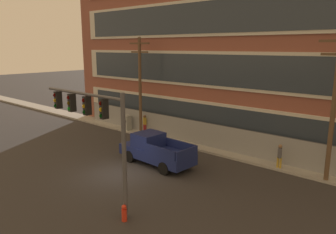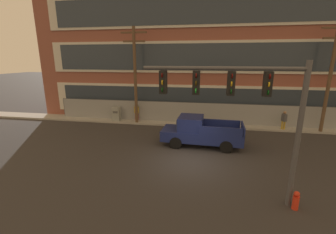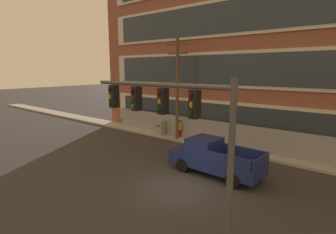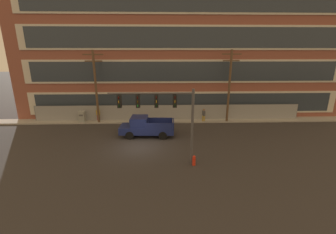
# 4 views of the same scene
# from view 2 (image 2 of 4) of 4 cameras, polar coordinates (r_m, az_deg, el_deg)

# --- Properties ---
(ground_plane) EXTENTS (160.00, 160.00, 0.00)m
(ground_plane) POSITION_cam_2_polar(r_m,az_deg,el_deg) (13.13, 5.37, -11.54)
(ground_plane) COLOR #333030
(sidewalk_building_side) EXTENTS (80.00, 1.79, 0.16)m
(sidewalk_building_side) POSITION_cam_2_polar(r_m,az_deg,el_deg) (20.42, 7.17, -1.73)
(sidewalk_building_side) COLOR #9E9B93
(sidewalk_building_side) RESTS_ON ground
(brick_mill_building) EXTENTS (41.81, 8.74, 19.50)m
(brick_mill_building) POSITION_cam_2_polar(r_m,az_deg,el_deg) (25.23, 20.90, 22.78)
(brick_mill_building) COLOR brown
(brick_mill_building) RESTS_ON ground
(chain_link_fence) EXTENTS (32.06, 0.06, 2.00)m
(chain_link_fence) POSITION_cam_2_polar(r_m,az_deg,el_deg) (20.41, 15.42, 0.57)
(chain_link_fence) COLOR gray
(chain_link_fence) RESTS_ON ground
(traffic_signal_mast) EXTENTS (6.02, 0.43, 5.73)m
(traffic_signal_mast) POSITION_cam_2_polar(r_m,az_deg,el_deg) (8.90, 18.53, 4.32)
(traffic_signal_mast) COLOR #4C4C51
(traffic_signal_mast) RESTS_ON ground
(pickup_truck_navy) EXTENTS (5.49, 2.26, 2.02)m
(pickup_truck_navy) POSITION_cam_2_polar(r_m,az_deg,el_deg) (15.39, 8.08, -3.82)
(pickup_truck_navy) COLOR navy
(pickup_truck_navy) RESTS_ON ground
(utility_pole_near_corner) EXTENTS (2.23, 0.26, 8.39)m
(utility_pole_near_corner) POSITION_cam_2_polar(r_m,az_deg,el_deg) (19.98, -8.36, 11.10)
(utility_pole_near_corner) COLOR brown
(utility_pole_near_corner) RESTS_ON ground
(utility_pole_midblock) EXTENTS (2.17, 0.26, 8.43)m
(utility_pole_midblock) POSITION_cam_2_polar(r_m,az_deg,el_deg) (21.00, 35.94, 8.72)
(utility_pole_midblock) COLOR brown
(utility_pole_midblock) RESTS_ON ground
(electrical_cabinet) EXTENTS (0.66, 0.57, 1.47)m
(electrical_cabinet) POSITION_cam_2_polar(r_m,az_deg,el_deg) (21.41, -12.94, 0.59)
(electrical_cabinet) COLOR #939993
(electrical_cabinet) RESTS_ON ground
(pedestrian_near_cabinet) EXTENTS (0.36, 0.46, 1.69)m
(pedestrian_near_cabinet) POSITION_cam_2_polar(r_m,az_deg,el_deg) (20.52, 27.36, -0.61)
(pedestrian_near_cabinet) COLOR #B7932D
(pedestrian_near_cabinet) RESTS_ON ground
(pedestrian_by_fence) EXTENTS (0.47, 0.41, 1.69)m
(pedestrian_by_fence) POSITION_cam_2_polar(r_m,az_deg,el_deg) (21.23, -8.00, 1.36)
(pedestrian_by_fence) COLOR maroon
(pedestrian_by_fence) RESTS_ON ground
(fire_hydrant) EXTENTS (0.24, 0.24, 0.78)m
(fire_hydrant) POSITION_cam_2_polar(r_m,az_deg,el_deg) (10.63, 29.72, -17.94)
(fire_hydrant) COLOR red
(fire_hydrant) RESTS_ON ground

